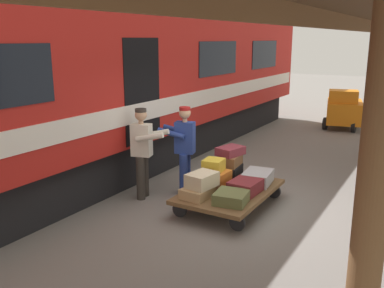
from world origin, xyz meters
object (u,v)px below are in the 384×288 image
Objects in this scene: luggage_cart at (230,192)px; suitcase_maroon_trunk at (245,186)px; suitcase_orange_carryall at (215,179)px; porter_by_door at (143,150)px; suitcase_tan_vintage at (199,191)px; train_car at (85,81)px; suitcase_brown_leather at (230,160)px; suitcase_cream_canvas at (202,180)px; suitcase_yellow_case at (214,165)px; baggage_tug at (344,110)px; suitcase_gray_aluminum at (258,177)px; suitcase_olive_duffel at (231,198)px; suitcase_black_hardshell at (228,172)px; suitcase_burgundy_valise at (230,151)px; porter_in_overalls at (184,147)px.

suitcase_maroon_trunk reaches higher than luggage_cart.
porter_by_door is (1.30, 0.40, 0.45)m from suitcase_orange_carryall.
suitcase_tan_vintage is (0.30, 0.57, 0.13)m from luggage_cart.
train_car is 35.84× the size of suitcase_brown_leather.
luggage_cart is (-3.43, 0.09, -1.77)m from train_car.
suitcase_cream_canvas reaches higher than suitcase_tan_vintage.
suitcase_yellow_case is (0.62, 0.01, 0.29)m from suitcase_maroon_trunk.
suitcase_tan_vintage is 8.82m from baggage_tug.
suitcase_gray_aluminum is (-0.60, -0.57, -0.04)m from suitcase_orange_carryall.
suitcase_orange_carryall is at bearing -0.00° from suitcase_maroon_trunk.
suitcase_gray_aluminum is 1.73× the size of suitcase_yellow_case.
suitcase_tan_vintage is (0.00, 0.57, -0.06)m from suitcase_orange_carryall.
suitcase_gray_aluminum is at bearing -90.00° from suitcase_olive_duffel.
train_car reaches higher than suitcase_tan_vintage.
suitcase_cream_canvas is 0.27× the size of baggage_tug.
suitcase_black_hardshell reaches higher than suitcase_maroon_trunk.
train_car reaches higher than porter_by_door.
suitcase_orange_carryall is 0.63m from suitcase_brown_leather.
suitcase_olive_duffel is 1.01× the size of suitcase_black_hardshell.
luggage_cart is at bearing 178.54° from train_car.
suitcase_maroon_trunk is at bearing 180.00° from suitcase_orange_carryall.
suitcase_burgundy_valise is 7.63m from baggage_tug.
suitcase_olive_duffel is at bearing 116.57° from suitcase_burgundy_valise.
suitcase_maroon_trunk is at bearing -168.20° from porter_by_door.
baggage_tug reaches higher than luggage_cart.
suitcase_yellow_case is 1.35m from porter_by_door.
train_car is 35.26× the size of suitcase_cream_canvas.
luggage_cart is 1.21× the size of porter_in_overalls.
luggage_cart is 0.66m from suitcase_olive_duffel.
suitcase_black_hardshell is at bearing 85.78° from baggage_tug.
luggage_cart is 3.99× the size of suitcase_cream_canvas.
porter_by_door is (1.90, 0.96, 0.48)m from suitcase_gray_aluminum.
suitcase_yellow_case reaches higher than suitcase_olive_duffel.
luggage_cart is 8.25m from baggage_tug.
baggage_tug reaches higher than suitcase_yellow_case.
suitcase_black_hardshell is (0.60, -1.13, 0.03)m from suitcase_olive_duffel.
porter_by_door is at bearing 36.51° from suitcase_black_hardshell.
suitcase_yellow_case is 0.22× the size of porter_by_door.
suitcase_black_hardshell is at bearing -62.09° from suitcase_olive_duffel.
suitcase_gray_aluminum is 7.67m from baggage_tug.
suitcase_maroon_trunk is at bearing 180.00° from luggage_cart.
porter_by_door reaches higher than suitcase_olive_duffel.
suitcase_brown_leather is at bearing -142.72° from porter_by_door.
suitcase_cream_canvas is 1.11m from porter_in_overalls.
porter_in_overalls is at bearing -7.09° from suitcase_maroon_trunk.
suitcase_orange_carryall is 0.74× the size of suitcase_gray_aluminum.
suitcase_yellow_case is 0.55m from suitcase_cream_canvas.
suitcase_brown_leather reaches higher than suitcase_orange_carryall.
suitcase_olive_duffel is (0.00, 0.57, -0.02)m from suitcase_maroon_trunk.
suitcase_burgundy_valise is 0.30× the size of porter_by_door.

